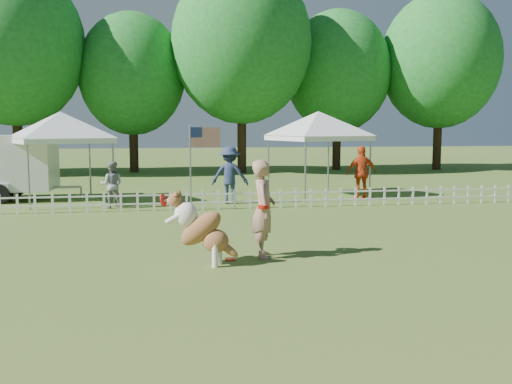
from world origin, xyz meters
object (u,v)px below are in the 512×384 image
at_px(frisbee_on_turf, 230,260).
at_px(spectator_a, 112,185).
at_px(spectator_b, 230,175).
at_px(canopy_tent_left, 62,158).
at_px(flag_pole, 190,168).
at_px(spectator_c, 362,173).
at_px(canopy_tent_right, 318,155).
at_px(handler, 264,209).
at_px(dog, 202,229).

height_order(frisbee_on_turf, spectator_a, spectator_a).
relative_size(frisbee_on_turf, spectator_b, 0.11).
relative_size(canopy_tent_left, spectator_b, 1.57).
relative_size(canopy_tent_left, spectator_a, 2.02).
distance_m(frisbee_on_turf, spectator_a, 8.31).
bearing_deg(flag_pole, spectator_b, 39.65).
bearing_deg(spectator_c, flag_pole, 13.60).
bearing_deg(canopy_tent_left, spectator_c, -28.66).
xyz_separation_m(canopy_tent_left, canopy_tent_right, (9.12, 0.39, 0.03)).
bearing_deg(flag_pole, handler, -88.02).
relative_size(canopy_tent_right, spectator_a, 2.06).
distance_m(flag_pole, spectator_b, 2.08).
bearing_deg(flag_pole, dog, -98.75).
height_order(frisbee_on_turf, flag_pole, flag_pole).
bearing_deg(flag_pole, canopy_tent_right, 24.99).
bearing_deg(spectator_b, spectator_c, -162.94).
height_order(canopy_tent_left, canopy_tent_right, canopy_tent_right).
xyz_separation_m(canopy_tent_right, flag_pole, (-4.91, -3.11, -0.23)).
relative_size(spectator_a, spectator_b, 0.78).
bearing_deg(dog, spectator_a, 127.64).
relative_size(dog, spectator_b, 0.72).
bearing_deg(spectator_c, spectator_b, 0.43).
xyz_separation_m(canopy_tent_right, spectator_a, (-7.36, -2.06, -0.79)).
distance_m(handler, spectator_c, 9.65).
distance_m(canopy_tent_right, spectator_a, 7.68).
bearing_deg(canopy_tent_right, flag_pole, -164.21).
bearing_deg(dog, canopy_tent_left, 134.44).
bearing_deg(canopy_tent_right, spectator_c, -66.53).
bearing_deg(canopy_tent_left, dog, -90.32).
bearing_deg(handler, spectator_b, 7.92).
height_order(dog, canopy_tent_left, canopy_tent_left).
xyz_separation_m(flag_pole, spectator_c, (6.11, 1.68, -0.35)).
bearing_deg(frisbee_on_turf, handler, 13.93).
height_order(canopy_tent_right, flag_pole, canopy_tent_right).
height_order(handler, canopy_tent_right, canopy_tent_right).
bearing_deg(spectator_a, frisbee_on_turf, 112.13).
xyz_separation_m(flag_pole, spectator_a, (-2.44, 1.05, -0.56)).
xyz_separation_m(handler, flag_pole, (-1.08, 6.55, 0.34)).
xyz_separation_m(spectator_a, spectator_b, (3.84, 0.45, 0.21)).
relative_size(dog, canopy_tent_left, 0.46).
distance_m(handler, canopy_tent_left, 10.69).
xyz_separation_m(frisbee_on_turf, spectator_b, (1.00, 8.22, 0.95)).
relative_size(dog, flag_pole, 0.53).
xyz_separation_m(handler, canopy_tent_left, (-5.29, 9.28, 0.54)).
relative_size(dog, frisbee_on_turf, 6.35).
bearing_deg(frisbee_on_turf, spectator_a, 110.09).
bearing_deg(spectator_a, spectator_c, -173.74).
bearing_deg(frisbee_on_turf, canopy_tent_left, 116.02).
xyz_separation_m(frisbee_on_turf, canopy_tent_right, (4.51, 9.83, 1.53)).
bearing_deg(spectator_b, flag_pole, 61.87).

